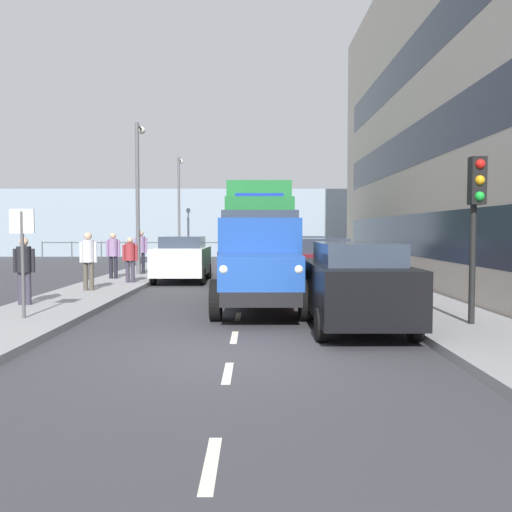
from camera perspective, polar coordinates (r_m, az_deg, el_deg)
ground_plane at (r=17.94m, az=-1.36°, el=-3.47°), size 80.00×80.00×0.00m
sidewalk_left at (r=18.40m, az=12.81°, el=-3.15°), size 2.37×36.94×0.15m
sidewalk_right at (r=18.58m, az=-15.40°, el=-3.12°), size 2.37×36.94×0.15m
road_centreline_markings at (r=17.46m, az=-1.40°, el=-3.63°), size 0.12×32.97×0.01m
sea_horizon at (r=39.30m, az=-0.73°, el=3.60°), size 80.00×0.80×5.00m
seawall_railing at (r=35.72m, az=-0.79°, el=1.14°), size 28.08×0.08×1.20m
truck_vintage_blue at (r=12.68m, az=0.41°, el=-0.75°), size 2.17×5.64×2.43m
lorry_cargo_green at (r=22.04m, az=0.29°, el=3.11°), size 2.58×8.20×3.87m
car_black_kerbside_near at (r=10.70m, az=10.61°, el=-2.98°), size 1.84×4.15×1.72m
car_maroon_kerbside_1 at (r=16.29m, az=6.86°, el=-0.97°), size 1.88×3.98×1.72m
car_navy_kerbside_2 at (r=21.97m, az=5.03°, el=0.02°), size 1.93×4.14×1.72m
car_white_oppositeside_0 at (r=20.26m, az=-7.95°, el=-0.24°), size 1.95×3.92×1.72m
pedestrian_in_dark_coat at (r=13.98m, az=-23.78°, el=-0.94°), size 0.53×0.34×1.64m
pedestrian_by_lamp at (r=16.62m, az=-17.68°, el=-0.01°), size 0.53×0.34×1.75m
pedestrian_couple_a at (r=18.76m, az=-13.46°, el=-0.01°), size 0.53×0.34×1.57m
pedestrian_strolling at (r=20.46m, az=-15.19°, el=0.47°), size 0.53×0.34×1.71m
pedestrian_with_bag at (r=22.46m, az=-12.34°, el=0.83°), size 0.53×0.34×1.79m
traffic_light_near at (r=10.90m, az=22.68°, el=5.26°), size 0.28×0.41×3.20m
lamp_post_promenade at (r=22.49m, az=-12.60°, el=7.60°), size 0.32×1.14×6.21m
lamp_post_far at (r=34.47m, az=-8.29°, el=6.18°), size 0.32×1.14×6.47m
street_sign at (r=11.84m, az=-23.94°, el=1.20°), size 0.50×0.07×2.25m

